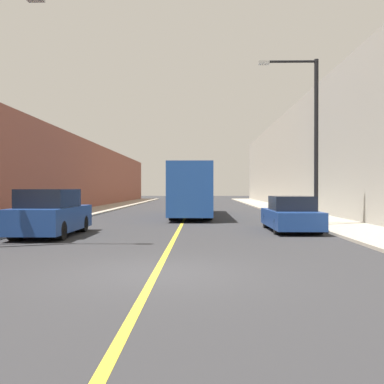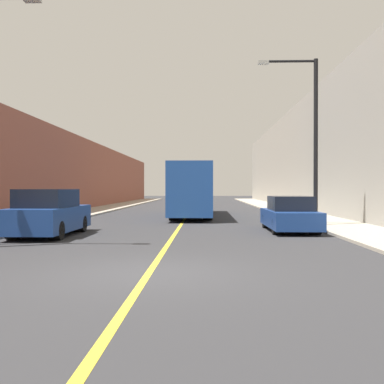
{
  "view_description": "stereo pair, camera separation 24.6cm",
  "coord_description": "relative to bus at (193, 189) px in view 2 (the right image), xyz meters",
  "views": [
    {
      "loc": [
        0.97,
        -9.61,
        1.82
      ],
      "look_at": [
        0.47,
        15.48,
        1.62
      ],
      "focal_mm": 42.0,
      "sensor_mm": 36.0,
      "label": 1
    },
    {
      "loc": [
        1.21,
        -9.6,
        1.82
      ],
      "look_at": [
        0.47,
        15.48,
        1.62
      ],
      "focal_mm": 42.0,
      "sensor_mm": 36.0,
      "label": 2
    }
  ],
  "objects": [
    {
      "name": "road_center_line",
      "position": [
        -0.39,
        10.23,
        -1.75
      ],
      "size": [
        0.16,
        72.0,
        0.01
      ],
      "primitive_type": "cube",
      "color": "gold",
      "rests_on": "ground"
    },
    {
      "name": "bus",
      "position": [
        0.0,
        0.0,
        0.0
      ],
      "size": [
        2.47,
        12.43,
        3.27
      ],
      "color": "#1E4793",
      "rests_on": "ground"
    },
    {
      "name": "car_right_near",
      "position": [
        4.42,
        -10.21,
        -1.07
      ],
      "size": [
        1.88,
        4.8,
        1.5
      ],
      "color": "navy",
      "rests_on": "ground"
    },
    {
      "name": "building_row_left",
      "position": [
        -11.51,
        10.23,
        1.33
      ],
      "size": [
        4.0,
        72.0,
        6.15
      ],
      "primitive_type": "cube",
      "color": "brown",
      "rests_on": "ground"
    },
    {
      "name": "street_lamp_right",
      "position": [
        5.79,
        -8.07,
        2.82
      ],
      "size": [
        2.81,
        0.24,
        7.81
      ],
      "color": "black",
      "rests_on": "sidewalk_right"
    },
    {
      "name": "building_row_right",
      "position": [
        10.74,
        10.23,
        2.83
      ],
      "size": [
        4.0,
        72.0,
        9.17
      ],
      "primitive_type": "cube",
      "color": "gray",
      "rests_on": "ground"
    },
    {
      "name": "sidewalk_left",
      "position": [
        -8.01,
        10.23,
        -1.7
      ],
      "size": [
        3.0,
        72.0,
        0.11
      ],
      "primitive_type": "cube",
      "color": "#A89E8C",
      "rests_on": "ground"
    },
    {
      "name": "parked_suv_left",
      "position": [
        -5.18,
        -12.3,
        -0.91
      ],
      "size": [
        1.94,
        4.9,
        1.79
      ],
      "color": "navy",
      "rests_on": "ground"
    },
    {
      "name": "ground_plane",
      "position": [
        -0.39,
        -19.77,
        -1.75
      ],
      "size": [
        200.0,
        200.0,
        0.0
      ],
      "primitive_type": "plane",
      "color": "#2D2D30"
    },
    {
      "name": "sidewalk_right",
      "position": [
        7.24,
        10.23,
        -1.7
      ],
      "size": [
        3.0,
        72.0,
        0.11
      ],
      "primitive_type": "cube",
      "color": "#A89E8C",
      "rests_on": "ground"
    }
  ]
}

